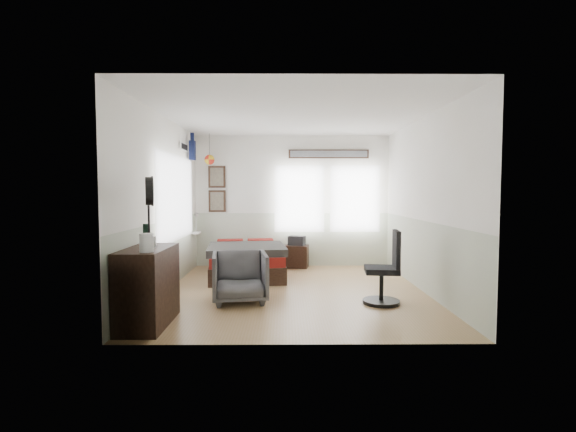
# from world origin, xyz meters

# --- Properties ---
(ground_plane) EXTENTS (4.00, 4.50, 0.01)m
(ground_plane) POSITION_xyz_m (0.00, 0.00, -0.01)
(ground_plane) COLOR #A67F4A
(room_shell) EXTENTS (4.02, 4.52, 2.71)m
(room_shell) POSITION_xyz_m (-0.08, 0.19, 1.61)
(room_shell) COLOR silver
(room_shell) RESTS_ON ground_plane
(wall_decor) EXTENTS (3.55, 1.32, 1.44)m
(wall_decor) POSITION_xyz_m (-1.10, 1.96, 2.10)
(wall_decor) COLOR #3F2418
(wall_decor) RESTS_ON room_shell
(bed) EXTENTS (1.49, 1.98, 0.59)m
(bed) POSITION_xyz_m (-0.86, 1.21, 0.29)
(bed) COLOR black
(bed) RESTS_ON ground_plane
(dresser) EXTENTS (0.48, 1.00, 0.90)m
(dresser) POSITION_xyz_m (-1.74, -1.61, 0.45)
(dresser) COLOR black
(dresser) RESTS_ON ground_plane
(armchair) EXTENTS (0.86, 0.87, 0.70)m
(armchair) POSITION_xyz_m (-0.78, -0.59, 0.35)
(armchair) COLOR #4C4A51
(armchair) RESTS_ON ground_plane
(nightstand) EXTENTS (0.51, 0.44, 0.45)m
(nightstand) POSITION_xyz_m (0.09, 2.05, 0.23)
(nightstand) COLOR black
(nightstand) RESTS_ON ground_plane
(task_chair) EXTENTS (0.51, 0.51, 1.02)m
(task_chair) POSITION_xyz_m (1.24, -0.72, 0.41)
(task_chair) COLOR black
(task_chair) RESTS_ON ground_plane
(kettle) EXTENTS (0.17, 0.15, 0.20)m
(kettle) POSITION_xyz_m (-1.64, -1.92, 1.00)
(kettle) COLOR silver
(kettle) RESTS_ON dresser
(bottle) EXTENTS (0.07, 0.07, 0.27)m
(bottle) POSITION_xyz_m (-1.80, -1.47, 1.04)
(bottle) COLOR black
(bottle) RESTS_ON dresser
(stand_fan) EXTENTS (0.19, 0.33, 0.82)m
(stand_fan) POSITION_xyz_m (-1.67, -1.70, 1.54)
(stand_fan) COLOR black
(stand_fan) RESTS_ON dresser
(black_bag) EXTENTS (0.37, 0.31, 0.19)m
(black_bag) POSITION_xyz_m (0.09, 2.05, 0.55)
(black_bag) COLOR black
(black_bag) RESTS_ON nightstand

